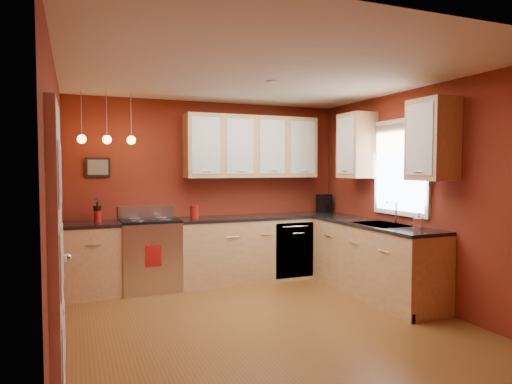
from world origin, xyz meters
name	(u,v)px	position (x,y,z in m)	size (l,w,h in m)	color
floor	(266,323)	(0.00, 0.00, 0.00)	(4.20, 4.20, 0.00)	brown
ceiling	(266,74)	(0.00, 0.00, 2.60)	(4.00, 4.20, 0.02)	beige
wall_back	(210,191)	(0.00, 2.10, 1.30)	(4.00, 0.02, 2.60)	maroon
wall_front	(400,223)	(0.00, -2.10, 1.30)	(4.00, 0.02, 2.60)	maroon
wall_left	(56,207)	(-2.00, 0.00, 1.30)	(0.02, 4.20, 2.60)	maroon
wall_right	(418,196)	(2.00, 0.00, 1.30)	(0.02, 4.20, 2.60)	maroon
base_cabinets_back_left	(92,261)	(-1.65, 1.80, 0.45)	(0.70, 0.60, 0.90)	#DDAB76
base_cabinets_back_right	(263,249)	(0.73, 1.80, 0.45)	(2.54, 0.60, 0.90)	#DDAB76
base_cabinets_right	(374,261)	(1.70, 0.45, 0.45)	(0.60, 2.10, 0.90)	#DDAB76
counter_back_left	(92,224)	(-1.65, 1.80, 0.92)	(0.70, 0.62, 0.04)	black
counter_back_right	(263,217)	(0.73, 1.80, 0.92)	(2.54, 0.62, 0.04)	black
counter_right	(374,224)	(1.70, 0.45, 0.92)	(0.62, 2.10, 0.04)	black
gas_range	(150,254)	(-0.92, 1.80, 0.48)	(0.76, 0.64, 1.11)	silver
dishwasher_front	(295,250)	(1.10, 1.51, 0.45)	(0.60, 0.02, 0.80)	silver
sink	(382,226)	(1.70, 0.30, 0.92)	(0.50, 0.70, 0.33)	#97979C
window	(401,164)	(1.97, 0.30, 1.69)	(0.06, 1.02, 1.22)	white
door_left_wall	(56,264)	(-1.97, -1.20, 1.03)	(0.12, 0.82, 2.05)	white
upper_cabinets_back	(252,147)	(0.60, 1.93, 1.95)	(2.00, 0.35, 0.90)	#DDAB76
upper_cabinets_right	(390,143)	(1.82, 0.32, 1.95)	(0.35, 1.95, 0.90)	#DDAB76
wall_picture	(98,167)	(-1.55, 2.08, 1.65)	(0.32, 0.03, 0.26)	black
pendant_lights	(107,139)	(-1.45, 1.75, 2.01)	(0.71, 0.11, 0.66)	#97979C
red_canister	(194,212)	(-0.31, 1.79, 1.03)	(0.12, 0.12, 0.18)	#9C1310
red_vase	(98,216)	(-1.57, 1.89, 1.01)	(0.09, 0.09, 0.15)	#9C1310
flowers	(97,205)	(-1.57, 1.89, 1.16)	(0.11, 0.11, 0.20)	#9C1310
coffee_maker	(324,204)	(1.81, 1.89, 1.07)	(0.22, 0.22, 0.28)	black
soap_pump	(419,221)	(1.79, -0.25, 1.04)	(0.09, 0.09, 0.19)	white
dish_towel	(154,256)	(-0.93, 1.47, 0.52)	(0.20, 0.01, 0.28)	#9C1310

